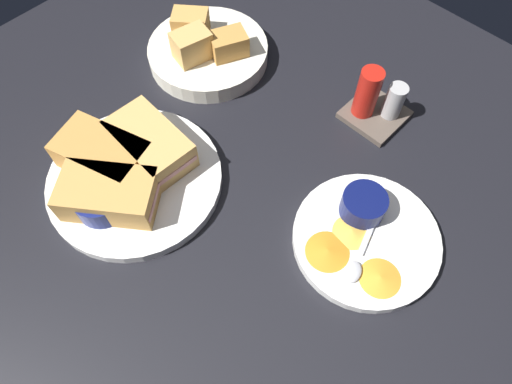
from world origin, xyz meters
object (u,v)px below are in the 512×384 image
object	(u,v)px
plate_sandwich_main	(135,180)
bread_basket_rear	(207,50)
spoon_by_gravy_ramekin	(356,263)
sandwich_half_near	(150,144)
condiment_caddy	(376,102)
plate_chips_companion	(366,239)
ramekin_light_gravy	(363,205)
sandwich_half_extra	(109,194)
ramekin_dark_sauce	(101,198)
spoon_by_dark_ramekin	(134,174)
sandwich_half_far	(103,154)

from	to	relation	value
plate_sandwich_main	bread_basket_rear	world-z (taller)	bread_basket_rear
bread_basket_rear	spoon_by_gravy_ramekin	bearing A→B (deg)	-17.11
sandwich_half_near	condiment_caddy	distance (cm)	35.60
plate_chips_companion	ramekin_light_gravy	xyz separation A→B (cm)	(-3.05, 2.54, 2.75)
plate_chips_companion	condiment_caddy	distance (cm)	22.93
spoon_by_gravy_ramekin	bread_basket_rear	bearing A→B (deg)	162.89
sandwich_half_extra	ramekin_dark_sauce	size ratio (longest dim) A/B	1.89
ramekin_light_gravy	bread_basket_rear	distance (cm)	39.09
plate_chips_companion	ramekin_light_gravy	distance (cm)	4.83
sandwich_half_near	sandwich_half_extra	xyz separation A→B (cm)	(2.55, -9.46, 0.00)
sandwich_half_near	ramekin_dark_sauce	bearing A→B (deg)	-79.82
ramekin_light_gravy	spoon_by_gravy_ramekin	bearing A→B (deg)	-57.19
ramekin_dark_sauce	plate_chips_companion	xyz separation A→B (cm)	(29.97, 21.89, -2.73)
ramekin_dark_sauce	plate_chips_companion	distance (cm)	37.21
spoon_by_dark_ramekin	plate_chips_companion	distance (cm)	34.60
spoon_by_dark_ramekin	spoon_by_gravy_ramekin	distance (cm)	34.09
sandwich_half_near	sandwich_half_extra	world-z (taller)	same
sandwich_half_near	spoon_by_gravy_ramekin	world-z (taller)	sandwich_half_near
sandwich_half_near	sandwich_half_far	size ratio (longest dim) A/B	0.92
ramekin_dark_sauce	ramekin_light_gravy	distance (cm)	36.35
bread_basket_rear	spoon_by_dark_ramekin	bearing A→B (deg)	-66.33
ramekin_dark_sauce	sandwich_half_near	bearing A→B (deg)	100.18
plate_chips_companion	spoon_by_dark_ramekin	bearing A→B (deg)	-152.60
sandwich_half_near	ramekin_light_gravy	xyz separation A→B (cm)	(28.81, 13.92, -0.45)
plate_sandwich_main	bread_basket_rear	size ratio (longest dim) A/B	1.24
ramekin_dark_sauce	spoon_by_dark_ramekin	world-z (taller)	ramekin_dark_sauce
ramekin_dark_sauce	condiment_caddy	xyz separation A→B (cm)	(17.05, 40.64, -0.13)
plate_sandwich_main	ramekin_dark_sauce	distance (cm)	6.41
ramekin_dark_sauce	spoon_by_gravy_ramekin	world-z (taller)	ramekin_dark_sauce
sandwich_half_near	ramekin_dark_sauce	xyz separation A→B (cm)	(1.89, -10.50, -0.47)
spoon_by_dark_ramekin	ramekin_light_gravy	xyz separation A→B (cm)	(27.65, 18.45, 1.59)
spoon_by_dark_ramekin	plate_sandwich_main	bearing A→B (deg)	-61.08
sandwich_half_extra	plate_chips_companion	distance (cm)	36.11
plate_sandwich_main	ramekin_dark_sauce	bearing A→B (deg)	-83.94
sandwich_half_extra	spoon_by_gravy_ramekin	size ratio (longest dim) A/B	1.52
spoon_by_dark_ramekin	condiment_caddy	world-z (taller)	condiment_caddy
condiment_caddy	sandwich_half_far	bearing A→B (deg)	-121.78
sandwich_half_near	ramekin_dark_sauce	distance (cm)	10.68
plate_chips_companion	ramekin_light_gravy	size ratio (longest dim) A/B	3.26
ramekin_dark_sauce	spoon_by_dark_ramekin	bearing A→B (deg)	96.92
plate_sandwich_main	sandwich_half_far	distance (cm)	5.85
sandwich_half_far	spoon_by_dark_ramekin	bearing A→B (deg)	17.74
sandwich_half_far	ramekin_light_gravy	world-z (taller)	sandwich_half_far
ramekin_dark_sauce	condiment_caddy	size ratio (longest dim) A/B	0.83
plate_sandwich_main	ramekin_dark_sauce	world-z (taller)	ramekin_dark_sauce
spoon_by_dark_ramekin	ramekin_light_gravy	size ratio (longest dim) A/B	1.60
sandwich_half_far	spoon_by_dark_ramekin	world-z (taller)	sandwich_half_far
bread_basket_rear	plate_chips_companion	bearing A→B (deg)	-12.13
sandwich_half_extra	spoon_by_dark_ramekin	size ratio (longest dim) A/B	1.50
plate_chips_companion	spoon_by_gravy_ramekin	world-z (taller)	spoon_by_gravy_ramekin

